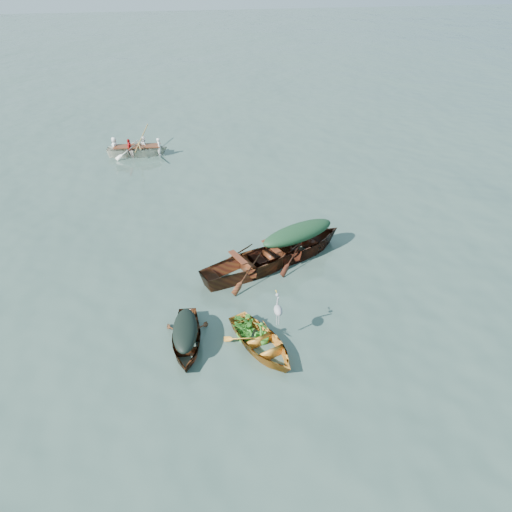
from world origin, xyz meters
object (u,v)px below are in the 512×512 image
at_px(dark_covered_boat, 187,345).
at_px(heron, 278,315).
at_px(green_tarp_boat, 297,256).
at_px(open_wooden_boat, 255,272).
at_px(yellow_dinghy, 261,349).
at_px(rowed_boat, 138,156).

xyz_separation_m(dark_covered_boat, heron, (2.42, -0.19, 0.88)).
height_order(green_tarp_boat, heron, heron).
height_order(dark_covered_boat, open_wooden_boat, open_wooden_boat).
distance_m(green_tarp_boat, open_wooden_boat, 1.74).
relative_size(dark_covered_boat, green_tarp_boat, 0.62).
bearing_deg(heron, green_tarp_boat, 45.48).
bearing_deg(heron, dark_covered_boat, 151.02).
relative_size(green_tarp_boat, heron, 5.51).
height_order(yellow_dinghy, open_wooden_boat, open_wooden_boat).
height_order(yellow_dinghy, rowed_boat, rowed_boat).
relative_size(rowed_boat, heron, 4.47).
bearing_deg(green_tarp_boat, rowed_boat, 3.44).
distance_m(rowed_boat, heron, 14.87).
distance_m(open_wooden_boat, rowed_boat, 11.70).
relative_size(green_tarp_boat, open_wooden_boat, 0.99).
xyz_separation_m(open_wooden_boat, heron, (0.10, -3.28, 0.88)).
distance_m(dark_covered_boat, green_tarp_boat, 5.47).
height_order(yellow_dinghy, dark_covered_boat, yellow_dinghy).
bearing_deg(open_wooden_boat, green_tarp_boat, -87.18).
xyz_separation_m(dark_covered_boat, green_tarp_boat, (3.89, 3.85, 0.00)).
distance_m(yellow_dinghy, heron, 1.04).
bearing_deg(yellow_dinghy, dark_covered_boat, 142.08).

